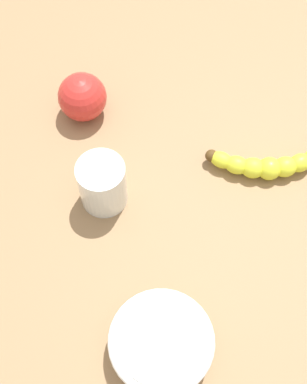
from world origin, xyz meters
TOP-DOWN VIEW (x-y plane):
  - wooden_tabletop at (0.00, 0.00)cm, footprint 120.00×120.00cm
  - banana at (-9.66, -2.23)cm, footprint 19.18×8.20cm
  - smoothie_glass at (16.45, -4.97)cm, footprint 7.25×7.25cm
  - ceramic_bowl at (14.90, 19.58)cm, footprint 13.90×13.90cm
  - apple_fruit at (15.54, -21.98)cm, footprint 8.06×8.06cm

SIDE VIEW (x-z plane):
  - wooden_tabletop at x=0.00cm, z-range 0.00..3.00cm
  - banana at x=-9.66cm, z-range 3.00..6.65cm
  - ceramic_bowl at x=14.90cm, z-range 3.48..8.44cm
  - apple_fruit at x=15.54cm, z-range 3.00..11.06cm
  - smoothie_glass at x=16.45cm, z-range 2.72..11.46cm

